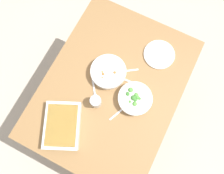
# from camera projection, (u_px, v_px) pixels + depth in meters

# --- Properties ---
(ground_plane) EXTENTS (6.00, 6.00, 0.00)m
(ground_plane) POSITION_uv_depth(u_px,v_px,m) (112.00, 105.00, 2.15)
(ground_plane) COLOR #B2A899
(dining_table) EXTENTS (1.20, 0.90, 0.74)m
(dining_table) POSITION_uv_depth(u_px,v_px,m) (112.00, 90.00, 1.52)
(dining_table) COLOR olive
(dining_table) RESTS_ON ground_plane
(stew_bowl) EXTENTS (0.25, 0.25, 0.06)m
(stew_bowl) POSITION_uv_depth(u_px,v_px,m) (108.00, 72.00, 1.43)
(stew_bowl) COLOR silver
(stew_bowl) RESTS_ON dining_table
(broccoli_bowl) EXTENTS (0.23, 0.23, 0.07)m
(broccoli_bowl) POSITION_uv_depth(u_px,v_px,m) (135.00, 99.00, 1.39)
(broccoli_bowl) COLOR silver
(broccoli_bowl) RESTS_ON dining_table
(baking_dish) EXTENTS (0.36, 0.33, 0.06)m
(baking_dish) POSITION_uv_depth(u_px,v_px,m) (62.00, 125.00, 1.34)
(baking_dish) COLOR silver
(baking_dish) RESTS_ON dining_table
(drink_cup) EXTENTS (0.07, 0.07, 0.08)m
(drink_cup) POSITION_uv_depth(u_px,v_px,m) (96.00, 102.00, 1.37)
(drink_cup) COLOR #B2BCC6
(drink_cup) RESTS_ON dining_table
(side_plate) EXTENTS (0.22, 0.22, 0.01)m
(side_plate) POSITION_uv_depth(u_px,v_px,m) (159.00, 55.00, 1.49)
(side_plate) COLOR white
(side_plate) RESTS_ON dining_table
(spoon_by_stew) EXTENTS (0.11, 0.16, 0.01)m
(spoon_by_stew) POSITION_uv_depth(u_px,v_px,m) (122.00, 71.00, 1.46)
(spoon_by_stew) COLOR silver
(spoon_by_stew) RESTS_ON dining_table
(spoon_by_broccoli) EXTENTS (0.17, 0.09, 0.01)m
(spoon_by_broccoli) POSITION_uv_depth(u_px,v_px,m) (123.00, 109.00, 1.40)
(spoon_by_broccoli) COLOR silver
(spoon_by_broccoli) RESTS_ON dining_table
(spoon_spare) EXTENTS (0.15, 0.12, 0.01)m
(spoon_spare) POSITION_uv_depth(u_px,v_px,m) (94.00, 90.00, 1.43)
(spoon_spare) COLOR silver
(spoon_spare) RESTS_ON dining_table
(fork_on_table) EXTENTS (0.03, 0.18, 0.01)m
(fork_on_table) POSITION_uv_depth(u_px,v_px,m) (133.00, 83.00, 1.44)
(fork_on_table) COLOR silver
(fork_on_table) RESTS_ON dining_table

